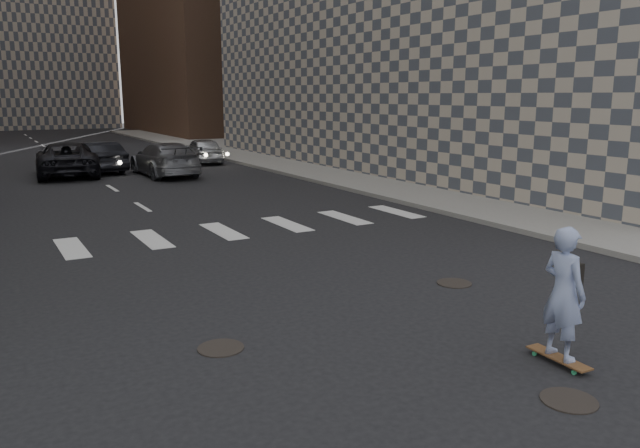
# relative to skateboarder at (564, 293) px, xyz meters

# --- Properties ---
(ground) EXTENTS (160.00, 160.00, 0.00)m
(ground) POSITION_rel_skateboarder_xyz_m (-1.99, 1.67, -1.05)
(ground) COLOR black
(ground) RESTS_ON ground
(sidewalk_right) EXTENTS (13.00, 80.00, 0.15)m
(sidewalk_right) POSITION_rel_skateboarder_xyz_m (12.51, 21.67, -0.97)
(sidewalk_right) COLOR gray
(sidewalk_right) RESTS_ON ground
(manhole_a) EXTENTS (0.70, 0.70, 0.02)m
(manhole_a) POSITION_rel_skateboarder_xyz_m (-0.79, -0.83, -1.04)
(manhole_a) COLOR black
(manhole_a) RESTS_ON ground
(manhole_b) EXTENTS (0.70, 0.70, 0.02)m
(manhole_b) POSITION_rel_skateboarder_xyz_m (-3.99, 2.87, -1.04)
(manhole_b) COLOR black
(manhole_b) RESTS_ON ground
(manhole_c) EXTENTS (0.70, 0.70, 0.02)m
(manhole_c) POSITION_rel_skateboarder_xyz_m (1.31, 3.67, -1.04)
(manhole_c) COLOR black
(manhole_c) RESTS_ON ground
(skateboarder) EXTENTS (0.51, 1.01, 2.00)m
(skateboarder) POSITION_rel_skateboarder_xyz_m (0.00, 0.00, 0.00)
(skateboarder) COLOR brown
(skateboarder) RESTS_ON ground
(traffic_car_b) EXTENTS (2.30, 5.45, 1.57)m
(traffic_car_b) POSITION_rel_skateboarder_xyz_m (1.06, 23.67, -0.26)
(traffic_car_b) COLOR slate
(traffic_car_b) RESTS_ON ground
(traffic_car_c) EXTENTS (3.17, 5.93, 1.58)m
(traffic_car_c) POSITION_rel_skateboarder_xyz_m (-2.98, 25.86, -0.26)
(traffic_car_c) COLOR black
(traffic_car_c) RESTS_ON ground
(traffic_car_d) EXTENTS (2.09, 4.31, 1.42)m
(traffic_car_d) POSITION_rel_skateboarder_xyz_m (4.51, 28.21, -0.34)
(traffic_car_d) COLOR silver
(traffic_car_d) RESTS_ON ground
(traffic_car_e) EXTENTS (2.17, 4.71, 1.50)m
(traffic_car_e) POSITION_rel_skateboarder_xyz_m (-1.44, 26.65, -0.30)
(traffic_car_e) COLOR black
(traffic_car_e) RESTS_ON ground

